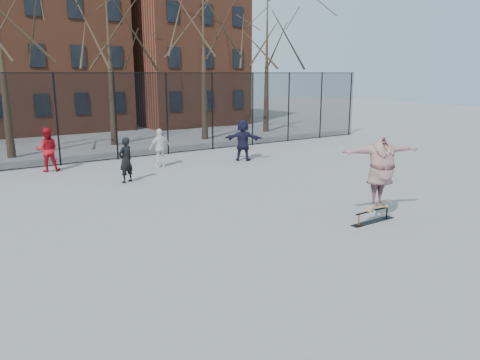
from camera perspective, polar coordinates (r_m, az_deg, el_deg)
ground at (r=10.95m, az=3.72°, el=-8.27°), size 100.00×100.00×0.00m
skate_rail at (r=13.24m, az=15.91°, el=-4.37°), size 1.54×0.24×0.34m
skateboard at (r=13.31m, az=16.53°, el=-3.17°), size 0.79×0.19×0.09m
skater at (r=13.08m, az=16.80°, el=1.03°), size 2.42×1.28×1.90m
bystander_black at (r=17.65m, az=-13.76°, el=2.39°), size 0.72×0.60×1.68m
bystander_red at (r=20.65m, az=-22.43°, el=3.43°), size 1.02×0.88×1.79m
bystander_white at (r=20.29m, az=-9.69°, el=3.87°), size 0.99×0.45×1.65m
bystander_navy at (r=21.49m, az=0.36°, el=4.88°), size 1.67×1.60×1.89m
fence at (r=22.00m, az=-17.91°, el=7.35°), size 34.03×0.07×4.00m
tree_row at (r=26.08m, az=-22.15°, el=19.52°), size 33.66×7.46×10.67m
rowhouses at (r=34.77m, az=-23.76°, el=15.35°), size 29.00×7.00×13.00m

